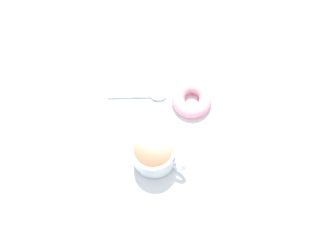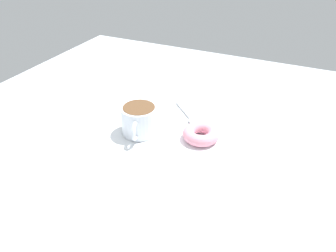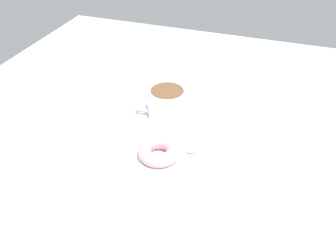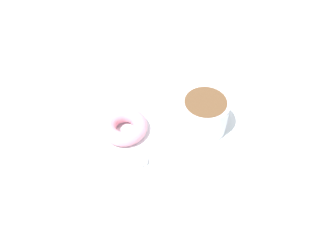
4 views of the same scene
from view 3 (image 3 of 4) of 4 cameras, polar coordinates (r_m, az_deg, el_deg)
The scene contains 5 objects.
ground_plane at distance 87.99cm, azimuth 0.76°, elevation -0.90°, with size 120.00×120.00×2.00cm, color #B2BCC6.
napkin at distance 85.53cm, azimuth -0.00°, elevation -1.17°, with size 33.02×33.02×0.30cm, color white.
coffee_cup at distance 89.16cm, azimuth -0.23°, elevation 3.56°, with size 9.05×11.67×7.14cm.
donut at distance 78.12cm, azimuth -1.40°, elevation -3.87°, with size 8.93×8.93×2.89cm, color pink.
spoon at distance 81.30cm, azimuth 4.97°, elevation -3.12°, with size 10.64×10.31×0.90cm.
Camera 3 is at (66.89, 22.11, 51.72)cm, focal length 40.00 mm.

